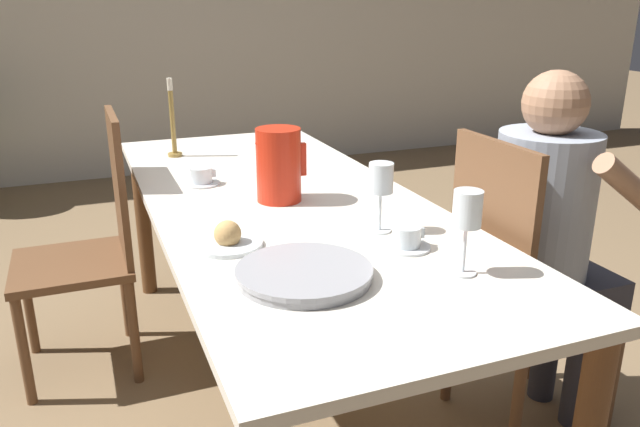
# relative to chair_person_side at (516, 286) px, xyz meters

# --- Properties ---
(ground_plane) EXTENTS (20.00, 20.00, 0.00)m
(ground_plane) POSITION_rel_chair_person_side_xyz_m (-0.61, 0.45, -0.51)
(ground_plane) COLOR #7F6647
(wall_back) EXTENTS (10.00, 0.06, 2.60)m
(wall_back) POSITION_rel_chair_person_side_xyz_m (-0.61, 3.75, 0.79)
(wall_back) COLOR beige
(wall_back) RESTS_ON ground_plane
(dining_table) EXTENTS (0.87, 2.16, 0.74)m
(dining_table) POSITION_rel_chair_person_side_xyz_m (-0.61, 0.45, 0.14)
(dining_table) COLOR silver
(dining_table) RESTS_ON ground_plane
(chair_person_side) EXTENTS (0.42, 0.42, 0.98)m
(chair_person_side) POSITION_rel_chair_person_side_xyz_m (0.00, 0.00, 0.00)
(chair_person_side) COLOR brown
(chair_person_side) RESTS_ON ground_plane
(chair_opposite) EXTENTS (0.42, 0.42, 0.98)m
(chair_opposite) POSITION_rel_chair_person_side_xyz_m (-1.23, 0.89, 0.00)
(chair_opposite) COLOR brown
(chair_opposite) RESTS_ON ground_plane
(person_seated) EXTENTS (0.39, 0.41, 1.18)m
(person_seated) POSITION_rel_chair_person_side_xyz_m (0.10, -0.01, 0.19)
(person_seated) COLOR #33333D
(person_seated) RESTS_ON ground_plane
(red_pitcher) EXTENTS (0.17, 0.15, 0.24)m
(red_pitcher) POSITION_rel_chair_person_side_xyz_m (-0.63, 0.44, 0.35)
(red_pitcher) COLOR red
(red_pitcher) RESTS_ON dining_table
(wine_glass_water) EXTENTS (0.07, 0.07, 0.20)m
(wine_glass_water) POSITION_rel_chair_person_side_xyz_m (-0.46, 0.06, 0.38)
(wine_glass_water) COLOR white
(wine_glass_water) RESTS_ON dining_table
(wine_glass_juice) EXTENTS (0.07, 0.07, 0.21)m
(wine_glass_juice) POSITION_rel_chair_person_side_xyz_m (-0.40, -0.28, 0.38)
(wine_glass_juice) COLOR white
(wine_glass_juice) RESTS_ON dining_table
(teacup_near_person) EXTENTS (0.13, 0.13, 0.06)m
(teacup_near_person) POSITION_rel_chair_person_side_xyz_m (-0.45, -0.08, 0.25)
(teacup_near_person) COLOR silver
(teacup_near_person) RESTS_ON dining_table
(teacup_across) EXTENTS (0.13, 0.13, 0.06)m
(teacup_across) POSITION_rel_chair_person_side_xyz_m (-0.84, 0.72, 0.25)
(teacup_across) COLOR silver
(teacup_across) RESTS_ON dining_table
(serving_tray) EXTENTS (0.33, 0.33, 0.03)m
(serving_tray) POSITION_rel_chair_person_side_xyz_m (-0.77, -0.17, 0.24)
(serving_tray) COLOR #9E9EA3
(serving_tray) RESTS_ON dining_table
(bread_plate) EXTENTS (0.18, 0.18, 0.07)m
(bread_plate) POSITION_rel_chair_person_side_xyz_m (-0.89, 0.10, 0.25)
(bread_plate) COLOR silver
(bread_plate) RESTS_ON dining_table
(candlestick_tall) EXTENTS (0.06, 0.06, 0.33)m
(candlestick_tall) POSITION_rel_chair_person_side_xyz_m (-0.86, 1.18, 0.35)
(candlestick_tall) COLOR olive
(candlestick_tall) RESTS_ON dining_table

